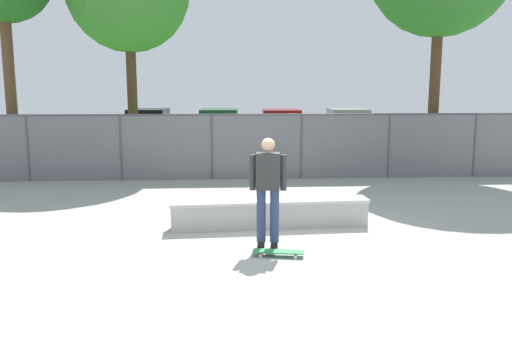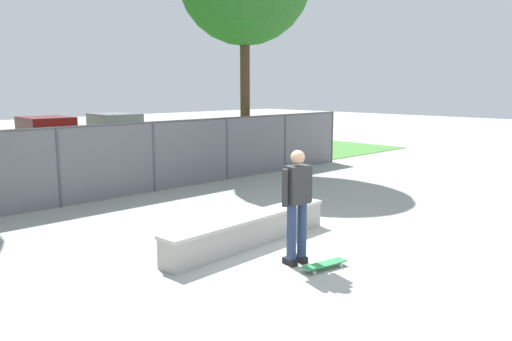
{
  "view_description": "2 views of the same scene",
  "coord_description": "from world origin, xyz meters",
  "px_view_note": "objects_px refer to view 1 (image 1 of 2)",
  "views": [
    {
      "loc": [
        -0.85,
        -8.37,
        2.63
      ],
      "look_at": [
        -0.29,
        1.33,
        1.02
      ],
      "focal_mm": 35.7,
      "sensor_mm": 36.0,
      "label": 1
    },
    {
      "loc": [
        -5.98,
        -5.37,
        2.78
      ],
      "look_at": [
        0.36,
        1.2,
        1.26
      ],
      "focal_mm": 35.46,
      "sensor_mm": 36.0,
      "label": 2
    }
  ],
  "objects_px": {
    "concrete_ledge": "(270,213)",
    "car_silver": "(348,127)",
    "skateboard": "(278,252)",
    "car_red": "(281,128)",
    "car_black": "(149,128)",
    "skateboarder": "(268,188)",
    "car_green": "(219,128)"
  },
  "relations": [
    {
      "from": "concrete_ledge",
      "to": "car_silver",
      "type": "xyz_separation_m",
      "value": [
        4.59,
        13.07,
        0.57
      ]
    },
    {
      "from": "skateboard",
      "to": "car_silver",
      "type": "relative_size",
      "value": 0.19
    },
    {
      "from": "car_red",
      "to": "car_silver",
      "type": "height_order",
      "value": "same"
    },
    {
      "from": "concrete_ledge",
      "to": "car_silver",
      "type": "distance_m",
      "value": 13.86
    },
    {
      "from": "concrete_ledge",
      "to": "car_black",
      "type": "distance_m",
      "value": 14.15
    },
    {
      "from": "car_silver",
      "to": "skateboarder",
      "type": "bearing_deg",
      "value": -108.33
    },
    {
      "from": "car_silver",
      "to": "car_green",
      "type": "bearing_deg",
      "value": 179.12
    },
    {
      "from": "skateboarder",
      "to": "car_red",
      "type": "height_order",
      "value": "skateboarder"
    },
    {
      "from": "car_black",
      "to": "car_silver",
      "type": "distance_m",
      "value": 8.87
    },
    {
      "from": "concrete_ledge",
      "to": "skateboard",
      "type": "relative_size",
      "value": 4.57
    },
    {
      "from": "skateboarder",
      "to": "car_red",
      "type": "distance_m",
      "value": 14.06
    },
    {
      "from": "skateboarder",
      "to": "car_black",
      "type": "xyz_separation_m",
      "value": [
        -4.12,
        14.71,
        -0.17
      ]
    },
    {
      "from": "skateboarder",
      "to": "car_black",
      "type": "bearing_deg",
      "value": 105.66
    },
    {
      "from": "concrete_ledge",
      "to": "car_black",
      "type": "height_order",
      "value": "car_black"
    },
    {
      "from": "car_red",
      "to": "car_silver",
      "type": "xyz_separation_m",
      "value": [
        3.03,
        0.34,
        0.0
      ]
    },
    {
      "from": "car_red",
      "to": "car_silver",
      "type": "bearing_deg",
      "value": 6.47
    },
    {
      "from": "car_black",
      "to": "car_silver",
      "type": "relative_size",
      "value": 1.0
    },
    {
      "from": "concrete_ledge",
      "to": "car_silver",
      "type": "relative_size",
      "value": 0.88
    },
    {
      "from": "car_green",
      "to": "car_red",
      "type": "distance_m",
      "value": 2.73
    },
    {
      "from": "car_green",
      "to": "car_silver",
      "type": "bearing_deg",
      "value": -0.88
    },
    {
      "from": "skateboard",
      "to": "car_red",
      "type": "bearing_deg",
      "value": 83.75
    },
    {
      "from": "skateboard",
      "to": "car_black",
      "type": "distance_m",
      "value": 15.77
    },
    {
      "from": "skateboard",
      "to": "car_silver",
      "type": "height_order",
      "value": "car_silver"
    },
    {
      "from": "skateboarder",
      "to": "car_red",
      "type": "xyz_separation_m",
      "value": [
        1.71,
        13.96,
        -0.17
      ]
    },
    {
      "from": "skateboarder",
      "to": "skateboard",
      "type": "height_order",
      "value": "skateboarder"
    },
    {
      "from": "car_green",
      "to": "car_black",
      "type": "bearing_deg",
      "value": 174.22
    },
    {
      "from": "car_black",
      "to": "concrete_ledge",
      "type": "bearing_deg",
      "value": -72.43
    },
    {
      "from": "skateboarder",
      "to": "car_black",
      "type": "distance_m",
      "value": 15.28
    },
    {
      "from": "concrete_ledge",
      "to": "car_green",
      "type": "xyz_separation_m",
      "value": [
        -1.13,
        13.16,
        0.57
      ]
    },
    {
      "from": "skateboarder",
      "to": "skateboard",
      "type": "xyz_separation_m",
      "value": [
        0.13,
        -0.46,
        -0.94
      ]
    },
    {
      "from": "skateboarder",
      "to": "car_silver",
      "type": "distance_m",
      "value": 15.07
    },
    {
      "from": "car_black",
      "to": "car_green",
      "type": "distance_m",
      "value": 3.16
    }
  ]
}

